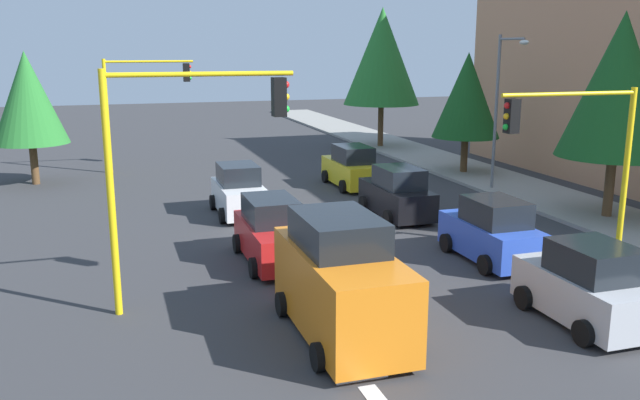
{
  "coord_description": "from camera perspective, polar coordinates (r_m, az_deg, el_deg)",
  "views": [
    {
      "loc": [
        22.1,
        -7.41,
        6.39
      ],
      "look_at": [
        0.48,
        -0.54,
        1.2
      ],
      "focal_mm": 37.19,
      "sensor_mm": 36.0,
      "label": 1
    }
  ],
  "objects": [
    {
      "name": "ground_plane",
      "position": [
        24.17,
        0.87,
        -2.44
      ],
      "size": [
        120.0,
        120.0,
        0.0
      ],
      "primitive_type": "plane",
      "color": "#353538"
    },
    {
      "name": "sidewalk_kerb",
      "position": [
        33.09,
        15.54,
        1.41
      ],
      "size": [
        80.0,
        4.0,
        0.15
      ],
      "primitive_type": "cube",
      "color": "gray",
      "rests_on": "ground"
    },
    {
      "name": "lane_arrow_near",
      "position": [
        13.13,
        4.52,
        -16.26
      ],
      "size": [
        2.4,
        1.1,
        1.1
      ],
      "color": "silver",
      "rests_on": "ground"
    },
    {
      "name": "traffic_signal_near_right",
      "position": [
        16.34,
        -11.65,
        4.9
      ],
      "size": [
        0.36,
        4.59,
        5.95
      ],
      "color": "yellow",
      "rests_on": "ground"
    },
    {
      "name": "traffic_signal_far_right",
      "position": [
        36.21,
        -15.12,
        8.92
      ],
      "size": [
        0.36,
        4.59,
        5.89
      ],
      "color": "yellow",
      "rests_on": "ground"
    },
    {
      "name": "traffic_signal_near_left",
      "position": [
        20.89,
        21.27,
        4.76
      ],
      "size": [
        0.36,
        4.59,
        5.28
      ],
      "color": "yellow",
      "rests_on": "ground"
    },
    {
      "name": "street_lamp_curbside",
      "position": [
        30.68,
        15.38,
        8.62
      ],
      "size": [
        2.15,
        0.28,
        7.0
      ],
      "color": "slate",
      "rests_on": "ground"
    },
    {
      "name": "tree_roadside_far",
      "position": [
        43.52,
        5.36,
        12.19
      ],
      "size": [
        4.89,
        4.89,
        8.97
      ],
      "color": "brown",
      "rests_on": "ground"
    },
    {
      "name": "tree_opposite_side",
      "position": [
        34.37,
        -23.83,
        8.03
      ],
      "size": [
        3.47,
        3.47,
        6.31
      ],
      "color": "brown",
      "rests_on": "ground"
    },
    {
      "name": "tree_roadside_mid",
      "position": [
        34.85,
        12.54,
        8.78
      ],
      "size": [
        3.43,
        3.43,
        6.24
      ],
      "color": "brown",
      "rests_on": "ground"
    },
    {
      "name": "tree_roadside_near",
      "position": [
        26.95,
        24.36,
        8.98
      ],
      "size": [
        4.24,
        4.24,
        7.75
      ],
      "color": "brown",
      "rests_on": "ground"
    },
    {
      "name": "delivery_van_orange",
      "position": [
        15.02,
        1.78,
        -7.01
      ],
      "size": [
        4.8,
        2.22,
        2.77
      ],
      "color": "orange",
      "rests_on": "ground"
    },
    {
      "name": "car_black",
      "position": [
        25.82,
        6.64,
        0.51
      ],
      "size": [
        4.01,
        1.94,
        1.98
      ],
      "color": "black",
      "rests_on": "ground"
    },
    {
      "name": "car_yellow",
      "position": [
        31.3,
        2.75,
        2.77
      ],
      "size": [
        4.17,
        1.95,
        1.98
      ],
      "color": "yellow",
      "rests_on": "ground"
    },
    {
      "name": "car_white",
      "position": [
        26.19,
        -6.97,
        0.68
      ],
      "size": [
        3.76,
        1.97,
        1.98
      ],
      "color": "white",
      "rests_on": "ground"
    },
    {
      "name": "car_red",
      "position": [
        20.28,
        -4.13,
        -2.87
      ],
      "size": [
        4.1,
        1.95,
        1.98
      ],
      "color": "red",
      "rests_on": "ground"
    },
    {
      "name": "car_blue",
      "position": [
        20.97,
        14.57,
        -2.73
      ],
      "size": [
        3.77,
        1.96,
        1.98
      ],
      "color": "blue",
      "rests_on": "ground"
    },
    {
      "name": "car_silver",
      "position": [
        17.03,
        22.09,
        -6.93
      ],
      "size": [
        3.61,
        2.07,
        1.98
      ],
      "color": "#B2B5BA",
      "rests_on": "ground"
    }
  ]
}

